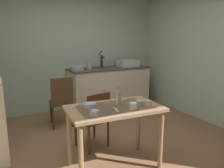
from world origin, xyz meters
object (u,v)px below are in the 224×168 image
object	(u,v)px
mug_dark	(140,103)
hand_pump	(102,60)
glass_bottle	(118,97)
serving_bowl_wide	(90,105)
mixing_bowl_counter	(78,68)
chair_far_side	(94,118)
dining_table	(114,116)
sink_basin	(128,63)
chair_by_counter	(62,101)

from	to	relation	value
mug_dark	hand_pump	bearing A→B (deg)	76.40
glass_bottle	mug_dark	bearing A→B (deg)	-33.12
hand_pump	serving_bowl_wide	distance (m)	2.40
mixing_bowl_counter	chair_far_side	bearing A→B (deg)	-100.87
hand_pump	mug_dark	distance (m)	2.37
hand_pump	dining_table	size ratio (longest dim) A/B	0.34
sink_basin	chair_far_side	world-z (taller)	sink_basin
sink_basin	chair_by_counter	distance (m)	1.92
mixing_bowl_counter	chair_by_counter	world-z (taller)	mixing_bowl_counter
hand_pump	glass_bottle	bearing A→B (deg)	-109.73
sink_basin	serving_bowl_wide	bearing A→B (deg)	-130.81
serving_bowl_wide	sink_basin	bearing A→B (deg)	49.19
glass_bottle	chair_by_counter	bearing A→B (deg)	102.16
mug_dark	chair_far_side	bearing A→B (deg)	117.99
chair_far_side	glass_bottle	xyz separation A→B (m)	(0.12, -0.49, 0.42)
hand_pump	glass_bottle	xyz separation A→B (m)	(-0.77, -2.15, -0.22)
mug_dark	glass_bottle	bearing A→B (deg)	146.88
serving_bowl_wide	hand_pump	bearing A→B (deg)	61.86
sink_basin	mixing_bowl_counter	size ratio (longest dim) A/B	1.60
dining_table	mug_dark	bearing A→B (deg)	-14.01
mixing_bowl_counter	sink_basin	bearing A→B (deg)	2.30
chair_by_counter	hand_pump	bearing A→B (deg)	30.62
chair_by_counter	glass_bottle	world-z (taller)	glass_bottle
mixing_bowl_counter	serving_bowl_wide	bearing A→B (deg)	-104.87
dining_table	hand_pump	bearing A→B (deg)	68.73
sink_basin	dining_table	size ratio (longest dim) A/B	0.38
dining_table	chair_far_side	world-z (taller)	chair_far_side
mixing_bowl_counter	serving_bowl_wide	world-z (taller)	mixing_bowl_counter
chair_far_side	glass_bottle	size ratio (longest dim) A/B	3.47
mixing_bowl_counter	dining_table	xyz separation A→B (m)	(-0.27, -2.12, -0.31)
serving_bowl_wide	chair_by_counter	bearing A→B (deg)	88.73
mug_dark	glass_bottle	size ratio (longest dim) A/B	0.33
dining_table	mug_dark	size ratio (longest dim) A/B	14.32
dining_table	serving_bowl_wide	bearing A→B (deg)	157.97
chair_by_counter	mixing_bowl_counter	bearing A→B (deg)	47.75
mixing_bowl_counter	chair_far_side	distance (m)	1.67
sink_basin	chair_far_side	xyz separation A→B (m)	(-1.54, -1.61, -0.55)
hand_pump	glass_bottle	world-z (taller)	hand_pump
chair_far_side	serving_bowl_wide	bearing A→B (deg)	-117.44
chair_far_side	chair_by_counter	world-z (taller)	chair_by_counter
dining_table	chair_by_counter	size ratio (longest dim) A/B	1.26
hand_pump	serving_bowl_wide	size ratio (longest dim) A/B	2.75
chair_by_counter	serving_bowl_wide	xyz separation A→B (m)	(-0.03, -1.46, 0.32)
sink_basin	mixing_bowl_counter	xyz separation A→B (m)	(-1.24, -0.05, -0.03)
serving_bowl_wide	mug_dark	xyz separation A→B (m)	(0.57, -0.18, 0.00)
mixing_bowl_counter	glass_bottle	size ratio (longest dim) A/B	1.15
glass_bottle	serving_bowl_wide	bearing A→B (deg)	173.14
glass_bottle	dining_table	bearing A→B (deg)	-144.63
sink_basin	mug_dark	xyz separation A→B (m)	(-1.21, -2.24, -0.19)
sink_basin	chair_by_counter	size ratio (longest dim) A/B	0.49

